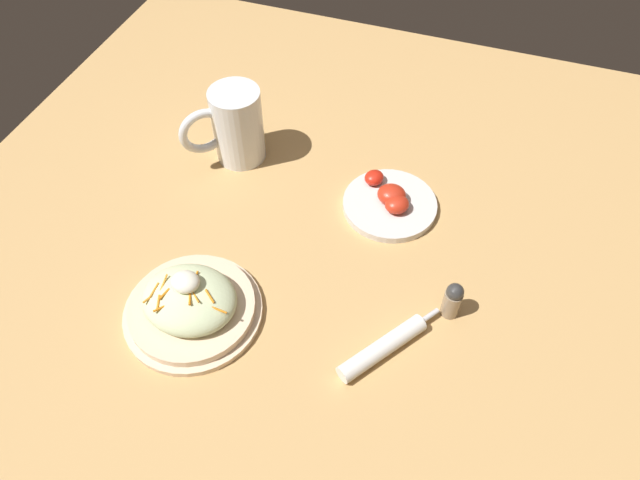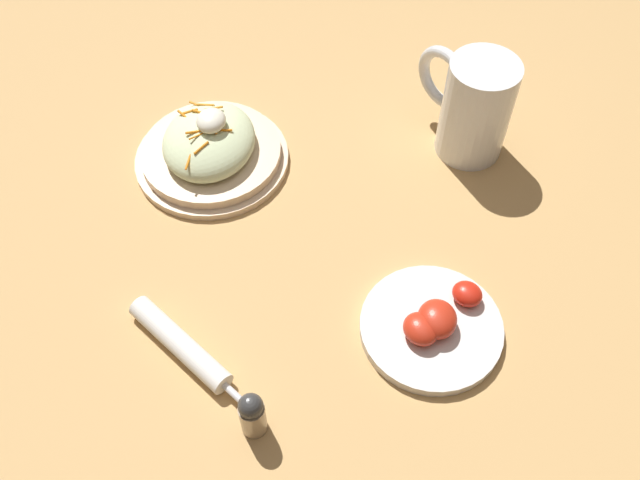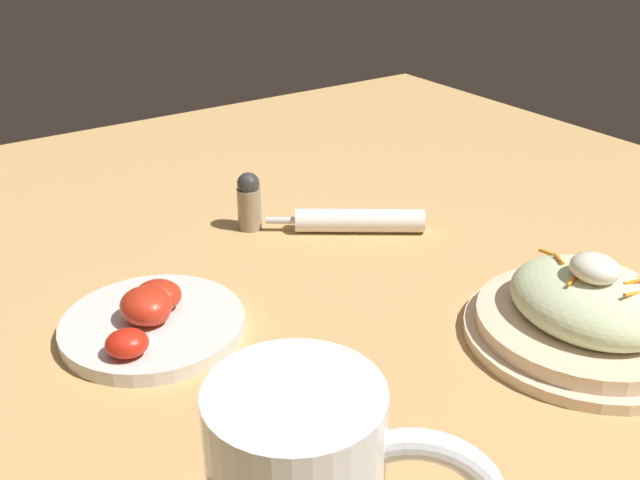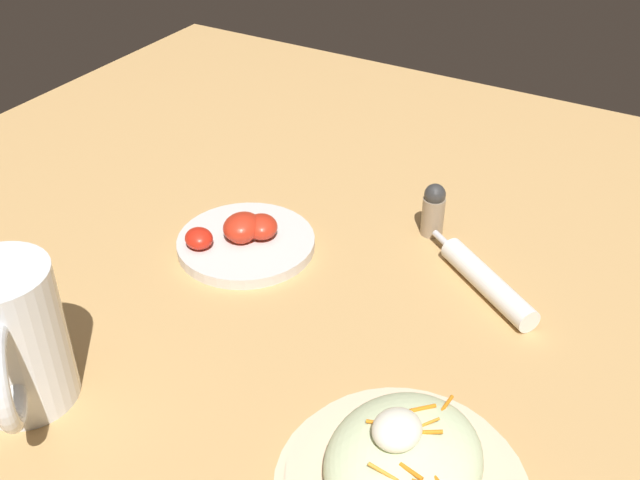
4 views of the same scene
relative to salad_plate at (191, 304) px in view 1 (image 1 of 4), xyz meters
The scene contains 6 objects.
ground_plane 0.25m from the salad_plate, 49.31° to the left, with size 1.43×1.43×0.00m, color tan.
salad_plate is the anchor object (origin of this frame).
beer_mug 0.37m from the salad_plate, 102.71° to the left, with size 0.13×0.14×0.15m.
napkin_roll 0.30m from the salad_plate, ahead, with size 0.12×0.17×0.03m.
tomato_plate 0.40m from the salad_plate, 54.18° to the left, with size 0.17×0.17×0.05m.
salt_shaker 0.41m from the salad_plate, 19.56° to the left, with size 0.03×0.03×0.07m.
Camera 1 is at (0.19, -0.58, 0.79)m, focal length 32.67 mm.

